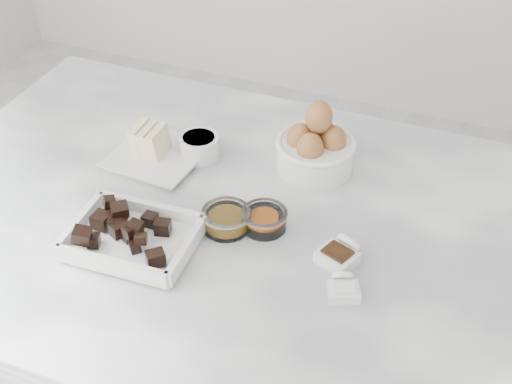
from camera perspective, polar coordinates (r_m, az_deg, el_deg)
marble_slab at (r=1.23m, az=-1.38°, el=-2.79°), size 1.20×0.80×0.04m
chocolate_dish at (r=1.17m, az=-9.88°, el=-3.44°), size 0.21×0.16×0.05m
butter_plate at (r=1.35m, az=-8.00°, el=3.39°), size 0.17×0.17×0.07m
sugar_ramekin at (r=1.35m, az=-4.57°, el=3.70°), size 0.08×0.08×0.05m
egg_bowl at (r=1.31m, az=4.81°, el=3.61°), size 0.15×0.15×0.14m
honey_bowl at (r=1.19m, az=-2.39°, el=-2.16°), size 0.08×0.08×0.04m
zest_bowl at (r=1.19m, az=0.67°, el=-2.13°), size 0.08×0.08×0.03m
vanilla_spoon at (r=1.14m, az=6.74°, el=-4.90°), size 0.07×0.08×0.04m
salt_spoon at (r=1.09m, az=7.01°, el=-7.60°), size 0.06×0.07×0.04m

